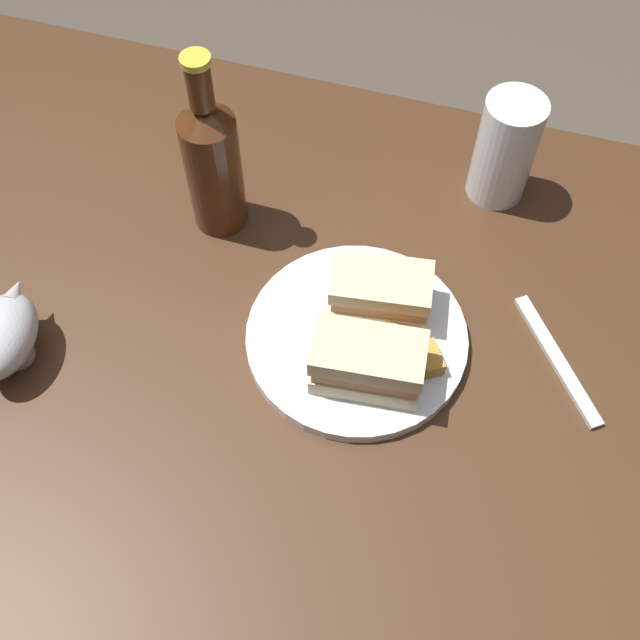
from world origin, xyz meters
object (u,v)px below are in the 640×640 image
pint_glass (504,155)px  fork (557,359)px  plate (356,341)px  sandwich_half_right (381,292)px  cider_bottle (212,162)px  gravy_boat (4,335)px  sandwich_half_left (368,362)px

pint_glass → fork: (-0.12, 0.24, -0.06)m
plate → sandwich_half_right: 0.06m
plate → sandwich_half_right: (-0.01, -0.05, 0.04)m
sandwich_half_right → pint_glass: 0.26m
pint_glass → sandwich_half_right: bearing=67.1°
fork → cider_bottle: bearing=42.0°
gravy_boat → fork: 0.63m
sandwich_half_right → fork: bearing=178.7°
sandwich_half_right → pint_glass: (-0.10, -0.23, 0.02)m
sandwich_half_left → pint_glass: pint_glass is taller
sandwich_half_right → cider_bottle: (0.23, -0.08, 0.06)m
pint_glass → gravy_boat: (0.49, 0.41, -0.02)m
sandwich_half_left → sandwich_half_right: bearing=-83.9°
sandwich_half_left → pint_glass: (-0.09, -0.33, 0.02)m
sandwich_half_left → cider_bottle: size_ratio=0.50×
sandwich_half_left → sandwich_half_right: sandwich_half_left is taller
sandwich_half_right → pint_glass: pint_glass is taller
plate → gravy_boat: gravy_boat is taller
sandwich_half_right → cider_bottle: cider_bottle is taller
plate → cider_bottle: bearing=-31.6°
gravy_boat → cider_bottle: cider_bottle is taller
gravy_boat → fork: size_ratio=0.72×
plate → gravy_boat: bearing=18.9°
cider_bottle → fork: bearing=168.8°
sandwich_half_left → plate: bearing=-61.7°
cider_bottle → fork: size_ratio=1.42×
sandwich_half_right → cider_bottle: bearing=-19.8°
sandwich_half_left → fork: 0.23m
pint_glass → cider_bottle: cider_bottle is taller
sandwich_half_right → fork: (-0.21, 0.00, -0.04)m
plate → fork: bearing=-168.7°
sandwich_half_right → gravy_boat: same height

